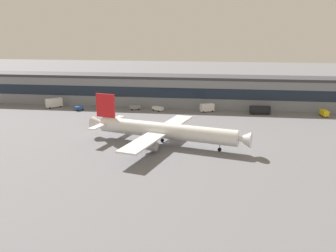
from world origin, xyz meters
The scene contains 10 objects.
ground_plane centered at (0.00, 0.00, 0.00)m, with size 600.00×600.00×0.00m, color slate.
terminal_building centered at (0.00, 58.42, 7.07)m, with size 193.26×14.59×14.11m.
airliner centered at (-0.65, -2.80, 4.50)m, with size 52.44×45.40×14.68m.
pushback_tractor centered at (-10.69, 45.47, 1.05)m, with size 5.44×4.82×1.75m.
catering_truck centered at (-58.87, 45.63, 2.29)m, with size 6.94×6.92×4.15m.
fuel_truck centered at (33.51, 45.13, 1.88)m, with size 8.69×3.85×3.35m.
baggage_tug centered at (-45.26, 41.23, 1.09)m, with size 3.97×3.95×1.85m.
crew_van centered at (59.27, 44.54, 1.46)m, with size 2.76×5.41×2.55m.
stair_truck centered at (11.03, 46.27, 1.98)m, with size 6.45×4.73×3.55m.
follow_me_car centered at (-20.96, 45.80, 1.09)m, with size 4.78×3.29×1.85m.
Camera 1 is at (16.48, -112.54, 35.20)m, focal length 39.71 mm.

